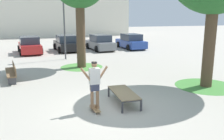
# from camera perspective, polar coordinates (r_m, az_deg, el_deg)

# --- Properties ---
(ground_plane) EXTENTS (120.00, 120.00, 0.00)m
(ground_plane) POSITION_cam_1_polar(r_m,az_deg,el_deg) (9.04, -1.12, -8.91)
(ground_plane) COLOR #B2AA9E
(skate_box) EXTENTS (0.81, 1.92, 0.46)m
(skate_box) POSITION_cam_1_polar(r_m,az_deg,el_deg) (9.37, 2.74, -5.43)
(skate_box) COLOR #38383D
(skate_box) RESTS_ON ground
(skateboard) EXTENTS (0.25, 0.81, 0.09)m
(skateboard) POSITION_cam_1_polar(r_m,az_deg,el_deg) (8.79, -4.02, -9.05)
(skateboard) COLOR #9E754C
(skateboard) RESTS_ON ground
(skater) EXTENTS (1.00, 0.30, 1.69)m
(skater) POSITION_cam_1_polar(r_m,az_deg,el_deg) (8.47, -4.13, -2.78)
(skater) COLOR #8E6647
(skater) RESTS_ON skateboard
(grass_patch_near_right) EXTENTS (2.91, 2.91, 0.01)m
(grass_patch_near_right) POSITION_cam_1_polar(r_m,az_deg,el_deg) (12.56, 21.17, -3.53)
(grass_patch_near_right) COLOR #47893D
(grass_patch_near_right) RESTS_ON ground
(grass_patch_mid_back) EXTENTS (2.76, 2.76, 0.01)m
(grass_patch_mid_back) POSITION_cam_1_polar(r_m,az_deg,el_deg) (16.13, -7.14, 0.72)
(grass_patch_mid_back) COLOR #519342
(grass_patch_mid_back) RESTS_ON ground
(car_red) EXTENTS (2.25, 4.36, 1.50)m
(car_red) POSITION_cam_1_polar(r_m,az_deg,el_deg) (23.01, -18.80, 5.46)
(car_red) COLOR red
(car_red) RESTS_ON ground
(car_black) EXTENTS (2.19, 4.33, 1.50)m
(car_black) POSITION_cam_1_polar(r_m,az_deg,el_deg) (23.72, -10.81, 6.11)
(car_black) COLOR black
(car_black) RESTS_ON ground
(car_grey) EXTENTS (2.29, 4.37, 1.50)m
(car_grey) POSITION_cam_1_polar(r_m,az_deg,el_deg) (23.91, -2.81, 6.37)
(car_grey) COLOR slate
(car_grey) RESTS_ON ground
(car_blue) EXTENTS (2.12, 4.30, 1.50)m
(car_blue) POSITION_cam_1_polar(r_m,az_deg,el_deg) (25.03, 4.46, 6.63)
(car_blue) COLOR #28479E
(car_blue) RESTS_ON ground
(park_bench) EXTENTS (0.77, 2.44, 0.83)m
(park_bench) POSITION_cam_1_polar(r_m,az_deg,el_deg) (13.72, -22.52, -0.40)
(park_bench) COLOR brown
(park_bench) RESTS_ON ground
(light_post) EXTENTS (0.36, 0.36, 5.83)m
(light_post) POSITION_cam_1_polar(r_m,az_deg,el_deg) (18.94, -11.31, 13.98)
(light_post) COLOR #4C4C51
(light_post) RESTS_ON ground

